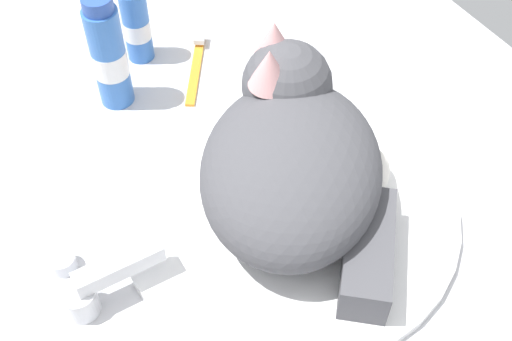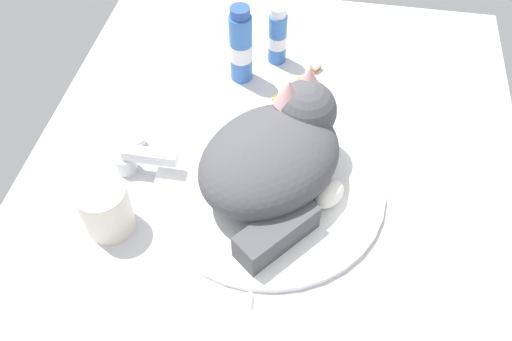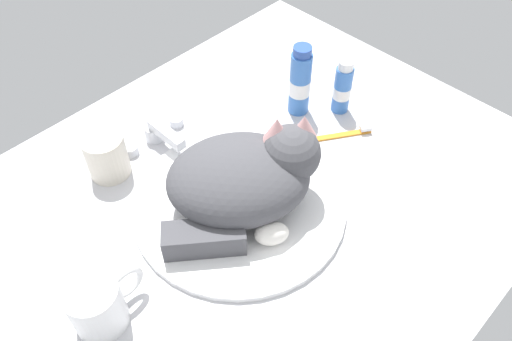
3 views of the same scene
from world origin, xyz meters
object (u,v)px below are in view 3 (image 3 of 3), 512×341
object	(u,v)px
cat	(247,177)
toothpaste_bottle	(300,82)
faucet	(158,134)
mouthwash_bottle	(342,88)
coffee_mug	(98,305)
rinse_cup	(106,155)
toothbrush	(343,134)

from	to	relation	value
cat	toothpaste_bottle	size ratio (longest dim) A/B	2.07
faucet	mouthwash_bottle	xyz separation A→B (cm)	(32.20, -18.85, 3.26)
coffee_mug	toothpaste_bottle	world-z (taller)	toothpaste_bottle
rinse_cup	toothbrush	xyz separation A→B (cm)	(37.52, -24.71, -3.77)
coffee_mug	rinse_cup	xyz separation A→B (cm)	(17.60, 23.61, -0.08)
faucet	toothbrush	bearing A→B (deg)	-42.48
coffee_mug	rinse_cup	size ratio (longest dim) A/B	1.40
coffee_mug	toothbrush	bearing A→B (deg)	-1.15
toothbrush	rinse_cup	bearing A→B (deg)	146.63
mouthwash_bottle	faucet	bearing A→B (deg)	149.66
coffee_mug	faucet	bearing A→B (deg)	39.03
faucet	toothbrush	size ratio (longest dim) A/B	1.17
coffee_mug	toothpaste_bottle	xyz separation A→B (cm)	(54.62, 10.28, 2.84)
toothbrush	mouthwash_bottle	bearing A→B (deg)	43.73
cat	mouthwash_bottle	bearing A→B (deg)	8.06
cat	rinse_cup	xyz separation A→B (cm)	(-12.01, 23.69, -3.36)
toothpaste_bottle	rinse_cup	bearing A→B (deg)	160.21
coffee_mug	toothbrush	world-z (taller)	coffee_mug
cat	toothbrush	distance (cm)	26.51
cat	toothbrush	size ratio (longest dim) A/B	2.68
cat	mouthwash_bottle	world-z (taller)	cat
coffee_mug	rinse_cup	world-z (taller)	coffee_mug
cat	coffee_mug	bearing A→B (deg)	179.83
rinse_cup	mouthwash_bottle	world-z (taller)	mouthwash_bottle
rinse_cup	toothpaste_bottle	size ratio (longest dim) A/B	0.56
faucet	toothbrush	distance (cm)	36.01
cat	toothbrush	world-z (taller)	cat
faucet	toothpaste_bottle	bearing A→B (deg)	-26.37
coffee_mug	mouthwash_bottle	distance (cm)	60.97
toothbrush	faucet	bearing A→B (deg)	137.52
faucet	coffee_mug	bearing A→B (deg)	-140.97
faucet	rinse_cup	distance (cm)	11.18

